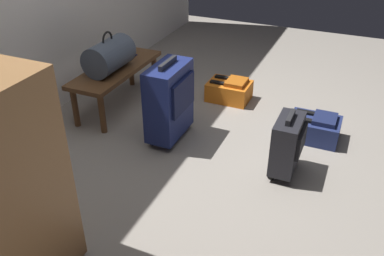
# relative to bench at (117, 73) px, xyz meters

# --- Properties ---
(ground_plane) EXTENTS (6.60, 6.60, 0.00)m
(ground_plane) POSITION_rel_bench_xyz_m (-0.39, -1.07, -0.32)
(ground_plane) COLOR gray
(bench) EXTENTS (1.00, 0.36, 0.37)m
(bench) POSITION_rel_bench_xyz_m (0.00, 0.00, 0.00)
(bench) COLOR brown
(bench) RESTS_ON ground
(duffel_bag_slate) EXTENTS (0.44, 0.26, 0.34)m
(duffel_bag_slate) POSITION_rel_bench_xyz_m (-0.08, 0.00, 0.19)
(duffel_bag_slate) COLOR #475160
(duffel_bag_slate) RESTS_ON bench
(cell_phone) EXTENTS (0.07, 0.14, 0.01)m
(cell_phone) POSITION_rel_bench_xyz_m (0.29, 0.05, 0.06)
(cell_phone) COLOR #191E4C
(cell_phone) RESTS_ON bench
(suitcase_upright_navy) EXTENTS (0.44, 0.24, 0.65)m
(suitcase_upright_navy) POSITION_rel_bench_xyz_m (-0.30, -0.66, 0.02)
(suitcase_upright_navy) COLOR navy
(suitcase_upright_navy) RESTS_ON ground
(suitcase_small_charcoal) EXTENTS (0.32, 0.18, 0.46)m
(suitcase_small_charcoal) POSITION_rel_bench_xyz_m (-0.40, -1.58, -0.08)
(suitcase_small_charcoal) COLOR black
(suitcase_small_charcoal) RESTS_ON ground
(backpack_navy) EXTENTS (0.28, 0.38, 0.21)m
(backpack_navy) POSITION_rel_bench_xyz_m (0.14, -1.70, -0.22)
(backpack_navy) COLOR navy
(backpack_navy) RESTS_ON ground
(backpack_orange) EXTENTS (0.28, 0.38, 0.21)m
(backpack_orange) POSITION_rel_bench_xyz_m (0.51, -0.87, -0.22)
(backpack_orange) COLOR orange
(backpack_orange) RESTS_ON ground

